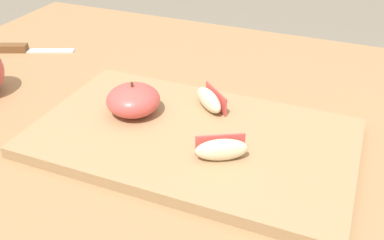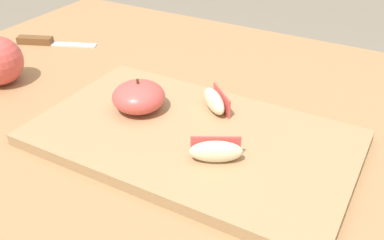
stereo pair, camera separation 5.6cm
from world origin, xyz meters
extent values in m
cube|color=#9E754C|center=(0.00, 0.00, 0.71)|extent=(1.16, 0.77, 0.03)
cube|color=#9E754C|center=(-0.52, 0.33, 0.35)|extent=(0.06, 0.06, 0.69)
cube|color=#A37F56|center=(-0.02, -0.06, 0.73)|extent=(0.42, 0.25, 0.02)
ellipsoid|color=#D14C47|center=(-0.11, -0.04, 0.76)|extent=(0.08, 0.08, 0.04)
cylinder|color=#4C3319|center=(-0.11, -0.04, 0.78)|extent=(0.00, 0.00, 0.01)
ellipsoid|color=beige|center=(0.04, -0.10, 0.75)|extent=(0.07, 0.05, 0.03)
cube|color=#D14C47|center=(0.03, -0.09, 0.75)|extent=(0.05, 0.03, 0.03)
ellipsoid|color=beige|center=(-0.02, 0.01, 0.75)|extent=(0.06, 0.06, 0.03)
cube|color=#D14C47|center=(-0.01, 0.02, 0.75)|extent=(0.05, 0.04, 0.03)
cube|color=silver|center=(-0.39, 0.12, 0.72)|extent=(0.09, 0.05, 0.00)
cube|color=brown|center=(-0.46, 0.09, 0.73)|extent=(0.07, 0.05, 0.01)
camera|label=1|loc=(0.16, -0.50, 1.06)|focal=40.52mm
camera|label=2|loc=(0.21, -0.47, 1.06)|focal=40.52mm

